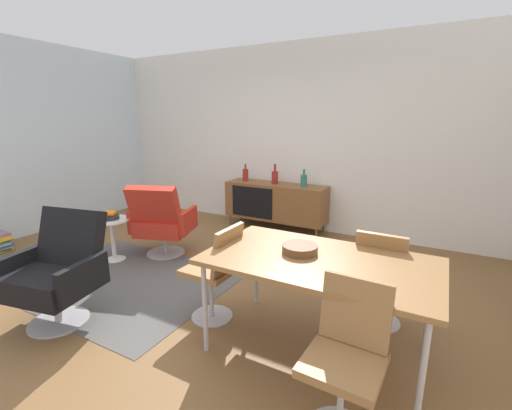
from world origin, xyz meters
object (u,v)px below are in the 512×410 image
Objects in this scene: sideboard at (275,201)px; armchair_black_shell at (59,269)px; dining_chair_near_window at (216,269)px; dining_chair_front_right at (347,354)px; wooden_bowl_on_table at (300,249)px; vase_ceramic_small at (245,175)px; fruit_bowl at (110,216)px; dining_chair_back_right at (381,274)px; dining_table at (319,264)px; vase_sculptural_dark at (304,180)px; lounge_chair_red at (161,220)px; vase_cobalt at (275,177)px; side_table_round at (112,235)px.

armchair_black_shell reaches higher than sideboard.
dining_chair_front_right is at bearing -24.23° from dining_chair_near_window.
armchair_black_shell is (-0.50, -3.19, 0.03)m from sideboard.
wooden_bowl_on_table is 0.30× the size of dining_chair_near_window.
sideboard is 0.66m from vase_ceramic_small.
dining_chair_front_right is (0.52, -0.60, -0.30)m from wooden_bowl_on_table.
wooden_bowl_on_table is 2.64m from fruit_bowl.
armchair_black_shell is (-1.17, -0.63, -0.00)m from dining_chair_near_window.
vase_ceramic_small is 1.36× the size of fruit_bowl.
dining_chair_near_window is at bearing -75.26° from sideboard.
dining_chair_back_right is at bearing -39.21° from vase_ceramic_small.
dining_table is 6.15× the size of wooden_bowl_on_table.
vase_sculptural_dark is at bearing 0.24° from sideboard.
sideboard is 1.87m from lounge_chair_red.
vase_cobalt reaches higher than dining_chair_front_right.
lounge_chair_red is (-2.32, 0.85, -0.23)m from dining_table.
vase_ceramic_small is at bearing 90.70° from armchair_black_shell.
dining_chair_near_window is (0.21, -2.56, -0.34)m from vase_sculptural_dark.
dining_chair_near_window is at bearing 28.33° from armchair_black_shell.
sideboard is at bearing 66.00° from lounge_chair_red.
dining_chair_near_window is (0.67, -2.56, 0.03)m from sideboard.
dining_chair_near_window is 4.28× the size of fruit_bowl.
armchair_black_shell is (-2.42, -0.07, -0.00)m from dining_chair_front_right.
side_table_round is (-1.66, -2.09, -0.49)m from vase_sculptural_dark.
wooden_bowl_on_table is 0.30× the size of dining_chair_front_right.
fruit_bowl is at bearing 170.71° from wooden_bowl_on_table.
dining_table is 1.87× the size of dining_chair_near_window.
dining_chair_near_window reaches higher than fruit_bowl.
vase_sculptural_dark is at bearing -0.00° from vase_cobalt.
lounge_chair_red is at bearing 159.39° from wooden_bowl_on_table.
fruit_bowl is at bearing 166.06° from dining_chair_near_window.
armchair_black_shell is (-0.49, -3.19, -0.36)m from vase_cobalt.
wooden_bowl_on_table reaches higher than side_table_round.
wooden_bowl_on_table is 0.79m from dining_chair_back_right.
dining_table is at bearing -121.95° from dining_chair_back_right.
vase_sculptural_dark is 0.50× the size of side_table_round.
armchair_black_shell reaches higher than dining_chair_near_window.
dining_table reaches higher than fruit_bowl.
vase_sculptural_dark is at bearing 113.33° from dining_table.
dining_table is 1.87× the size of dining_chair_back_right.
side_table_round is (-1.87, 0.47, -0.15)m from dining_chair_near_window.
vase_ceramic_small reaches higher than vase_sculptural_dark.
vase_sculptural_dark is 0.27× the size of lounge_chair_red.
wooden_bowl_on_table is (1.40, -2.52, 0.33)m from sideboard.
armchair_black_shell reaches higher than wooden_bowl_on_table.
vase_ceramic_small reaches higher than lounge_chair_red.
dining_chair_back_right is 2.69m from armchair_black_shell.
vase_sculptural_dark is at bearing 73.26° from armchair_black_shell.
fruit_bowl is (-1.87, 0.46, 0.09)m from dining_chair_near_window.
lounge_chair_red is at bearing 41.25° from fruit_bowl.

